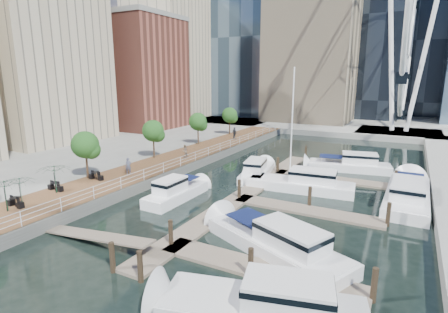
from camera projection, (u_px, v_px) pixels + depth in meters
ground at (154, 226)px, 25.50m from camera, size 520.00×520.00×0.00m
boardwalk at (175, 162)px, 42.42m from camera, size 6.00×60.00×1.00m
seawall at (196, 165)px, 41.04m from camera, size 0.25×60.00×1.00m
land_inland at (35, 143)px, 54.87m from camera, size 48.00×90.00×1.00m
land_far at (357, 109)px, 113.00m from camera, size 200.00×114.00×1.00m
pier at (398, 134)px, 63.60m from camera, size 14.00×12.00×1.00m
railing at (195, 156)px, 40.86m from camera, size 0.10×60.00×1.05m
floating_docks at (301, 196)px, 30.29m from camera, size 16.00×34.00×2.60m
midrise_condos at (99, 60)px, 61.02m from camera, size 19.00×67.00×28.00m
street_trees at (153, 131)px, 41.83m from camera, size 2.60×42.60×4.60m
cafe_tables at (37, 194)px, 28.27m from camera, size 2.50×13.70×0.74m
yacht_foreground at (275, 252)px, 21.63m from camera, size 11.33×7.21×2.15m
pedestrian_near at (128, 166)px, 35.11m from camera, size 0.74×0.69×1.70m
pedestrian_mid at (185, 151)px, 42.39m from camera, size 0.81×0.93×1.62m
pedestrian_far at (235, 133)px, 55.08m from camera, size 1.21×0.94×1.92m
moored_yachts at (307, 195)px, 32.16m from camera, size 20.97×33.56×11.50m
cafe_seating at (29, 188)px, 27.11m from camera, size 3.83×7.75×2.47m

